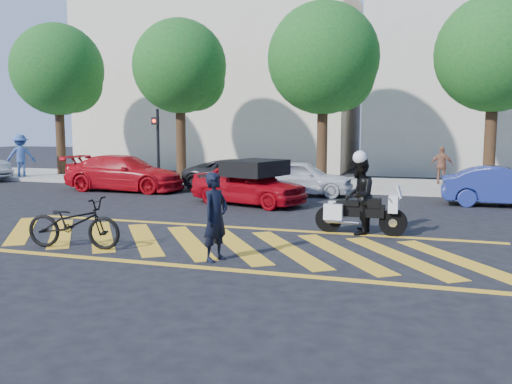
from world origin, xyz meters
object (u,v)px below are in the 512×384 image
(officer_moto, at_px, (359,196))
(parked_mid_right, at_px, (301,178))
(parked_left, at_px, (125,173))
(parked_right, at_px, (505,187))
(red_convertible, at_px, (248,184))
(parked_mid_left, at_px, (240,175))
(police_motorcycle, at_px, (359,212))
(officer_bike, at_px, (215,217))
(bicycle, at_px, (74,223))

(officer_moto, height_order, parked_mid_right, officer_moto)
(parked_left, relative_size, parked_right, 1.26)
(red_convertible, relative_size, parked_mid_left, 0.88)
(parked_left, height_order, parked_mid_right, parked_left)
(police_motorcycle, xyz_separation_m, parked_right, (3.79, 5.80, 0.11))
(red_convertible, distance_m, parked_right, 8.01)
(officer_bike, relative_size, parked_mid_right, 0.44)
(police_motorcycle, distance_m, parked_mid_left, 9.03)
(red_convertible, relative_size, parked_right, 1.03)
(red_convertible, bearing_deg, parked_right, -57.52)
(bicycle, bearing_deg, officer_moto, -65.55)
(parked_mid_left, xyz_separation_m, parked_right, (9.25, -1.40, 0.01))
(parked_right, bearing_deg, bicycle, 134.21)
(officer_bike, relative_size, parked_left, 0.35)
(red_convertible, bearing_deg, officer_bike, -149.03)
(parked_left, bearing_deg, parked_right, -89.90)
(parked_right, bearing_deg, parked_mid_right, 83.33)
(officer_bike, relative_size, officer_moto, 0.92)
(officer_bike, xyz_separation_m, officer_moto, (2.22, 3.34, 0.07))
(police_motorcycle, bearing_deg, parked_mid_right, 115.96)
(parked_left, bearing_deg, officer_moto, -120.82)
(bicycle, height_order, red_convertible, red_convertible)
(officer_bike, bearing_deg, parked_left, 56.02)
(parked_mid_right, xyz_separation_m, parked_right, (6.68, -0.72, -0.02))
(red_convertible, relative_size, parked_mid_right, 1.02)
(bicycle, distance_m, parked_left, 10.05)
(bicycle, relative_size, officer_moto, 1.13)
(bicycle, relative_size, parked_left, 0.43)
(officer_moto, relative_size, red_convertible, 0.47)
(officer_moto, xyz_separation_m, parked_mid_right, (-2.87, 6.52, -0.25))
(bicycle, xyz_separation_m, officer_moto, (5.37, 3.28, 0.36))
(parked_left, distance_m, parked_mid_right, 6.85)
(parked_mid_left, distance_m, parked_right, 9.35)
(parked_right, bearing_deg, police_motorcycle, 146.34)
(parked_left, bearing_deg, red_convertible, -109.94)
(bicycle, distance_m, officer_moto, 6.30)
(bicycle, bearing_deg, parked_right, -52.25)
(officer_bike, bearing_deg, bicycle, 105.62)
(red_convertible, bearing_deg, police_motorcycle, -115.87)
(bicycle, relative_size, red_convertible, 0.53)
(officer_moto, xyz_separation_m, parked_mid_left, (-5.44, 7.20, -0.28))
(bicycle, bearing_deg, parked_mid_left, -6.54)
(officer_moto, bearing_deg, bicycle, -56.50)
(police_motorcycle, bearing_deg, officer_moto, -172.91)
(bicycle, relative_size, parked_right, 0.54)
(bicycle, bearing_deg, parked_left, 18.49)
(bicycle, xyz_separation_m, police_motorcycle, (5.38, 3.28, -0.02))
(officer_moto, xyz_separation_m, red_convertible, (-3.93, 3.70, -0.24))
(parked_left, bearing_deg, police_motorcycle, -120.78)
(parked_right, bearing_deg, parked_left, 89.50)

